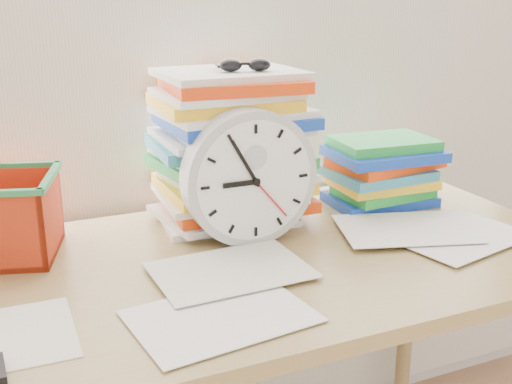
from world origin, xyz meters
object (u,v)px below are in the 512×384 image
paper_stack (230,147)px  clock (249,177)px  book_stack (380,172)px  desk (244,292)px

paper_stack → clock: paper_stack is taller
clock → book_stack: bearing=13.6°
desk → clock: (0.04, 0.07, 0.21)m
desk → clock: bearing=58.8°
paper_stack → book_stack: 0.38m
desk → clock: clock is taller
desk → paper_stack: 0.33m
clock → book_stack: (0.38, 0.09, -0.06)m
desk → paper_stack: size_ratio=4.15×
paper_stack → clock: bearing=-96.9°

